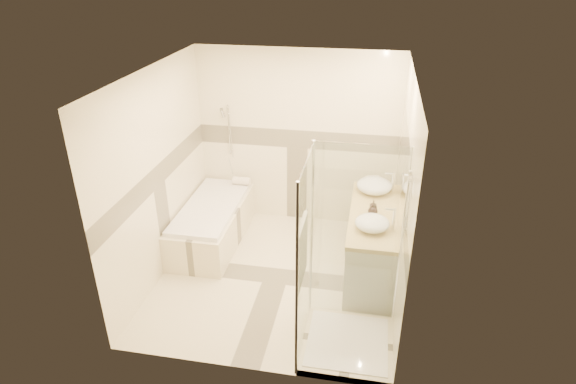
% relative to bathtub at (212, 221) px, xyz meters
% --- Properties ---
extents(room, '(2.82, 3.02, 2.52)m').
position_rel_bathtub_xyz_m(room, '(1.08, -0.64, 0.95)').
color(room, beige).
rests_on(room, ground).
extents(bathtub, '(0.75, 1.70, 0.56)m').
position_rel_bathtub_xyz_m(bathtub, '(0.00, 0.00, 0.00)').
color(bathtub, beige).
rests_on(bathtub, ground).
extents(vanity, '(0.58, 1.62, 0.85)m').
position_rel_bathtub_xyz_m(vanity, '(2.15, -0.35, 0.12)').
color(vanity, white).
rests_on(vanity, ground).
extents(shower_enclosure, '(0.96, 0.93, 2.04)m').
position_rel_bathtub_xyz_m(shower_enclosure, '(1.86, -1.62, 0.20)').
color(shower_enclosure, beige).
rests_on(shower_enclosure, ground).
extents(vessel_sink_near, '(0.44, 0.44, 0.18)m').
position_rel_bathtub_xyz_m(vessel_sink_near, '(2.13, 0.20, 0.63)').
color(vessel_sink_near, white).
rests_on(vessel_sink_near, vanity).
extents(vessel_sink_far, '(0.38, 0.38, 0.15)m').
position_rel_bathtub_xyz_m(vessel_sink_far, '(2.13, -0.74, 0.62)').
color(vessel_sink_far, white).
rests_on(vessel_sink_far, vanity).
extents(faucet_near, '(0.12, 0.03, 0.29)m').
position_rel_bathtub_xyz_m(faucet_near, '(2.35, 0.20, 0.71)').
color(faucet_near, silver).
rests_on(faucet_near, vanity).
extents(faucet_far, '(0.12, 0.03, 0.28)m').
position_rel_bathtub_xyz_m(faucet_far, '(2.35, -0.74, 0.71)').
color(faucet_far, silver).
rests_on(faucet_far, vanity).
extents(amenity_bottle_a, '(0.08, 0.09, 0.17)m').
position_rel_bathtub_xyz_m(amenity_bottle_a, '(2.13, -0.38, 0.63)').
color(amenity_bottle_a, black).
rests_on(amenity_bottle_a, vanity).
extents(amenity_bottle_b, '(0.13, 0.13, 0.15)m').
position_rel_bathtub_xyz_m(amenity_bottle_b, '(2.13, -0.42, 0.62)').
color(amenity_bottle_b, black).
rests_on(amenity_bottle_b, vanity).
extents(folded_towels, '(0.23, 0.31, 0.09)m').
position_rel_bathtub_xyz_m(folded_towels, '(2.13, 0.37, 0.59)').
color(folded_towels, white).
rests_on(folded_towels, vanity).
extents(rolled_towel, '(0.25, 0.11, 0.11)m').
position_rel_bathtub_xyz_m(rolled_towel, '(0.24, 0.68, 0.31)').
color(rolled_towel, white).
rests_on(rolled_towel, bathtub).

